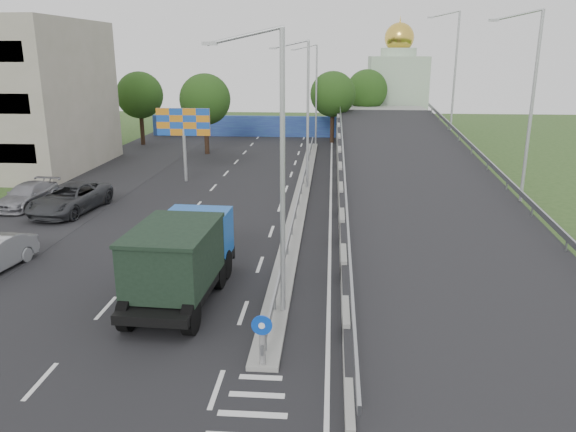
# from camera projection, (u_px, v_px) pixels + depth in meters

# --- Properties ---
(ground) EXTENTS (160.00, 160.00, 0.00)m
(ground) POSITION_uv_depth(u_px,v_px,m) (253.00, 413.00, 15.22)
(ground) COLOR #2D4C1E
(ground) RESTS_ON ground
(road_surface) EXTENTS (26.00, 90.00, 0.04)m
(road_surface) POSITION_uv_depth(u_px,v_px,m) (249.00, 211.00, 34.59)
(road_surface) COLOR black
(road_surface) RESTS_ON ground
(parking_strip) EXTENTS (8.00, 90.00, 0.05)m
(parking_strip) POSITION_uv_depth(u_px,v_px,m) (46.00, 207.00, 35.56)
(parking_strip) COLOR black
(parking_strip) RESTS_ON ground
(median) EXTENTS (1.00, 44.00, 0.20)m
(median) POSITION_uv_depth(u_px,v_px,m) (301.00, 195.00, 38.17)
(median) COLOR gray
(median) RESTS_ON ground
(overpass_ramp) EXTENTS (10.00, 50.00, 3.50)m
(overpass_ramp) POSITION_uv_depth(u_px,v_px,m) (414.00, 173.00, 37.15)
(overpass_ramp) COLOR gray
(overpass_ramp) RESTS_ON ground
(median_guardrail) EXTENTS (0.09, 44.00, 0.71)m
(median_guardrail) POSITION_uv_depth(u_px,v_px,m) (301.00, 186.00, 37.98)
(median_guardrail) COLOR gray
(median_guardrail) RESTS_ON median
(sign_bollard) EXTENTS (0.64, 0.23, 1.67)m
(sign_bollard) POSITION_uv_depth(u_px,v_px,m) (262.00, 340.00, 17.01)
(sign_bollard) COLOR black
(sign_bollard) RESTS_ON median
(lamp_post_near) EXTENTS (2.74, 0.18, 10.08)m
(lamp_post_near) POSITION_uv_depth(u_px,v_px,m) (277.00, 161.00, 19.33)
(lamp_post_near) COLOR #B2B5B7
(lamp_post_near) RESTS_ON median
(lamp_post_mid) EXTENTS (2.74, 0.18, 10.08)m
(lamp_post_mid) POSITION_uv_depth(u_px,v_px,m) (305.00, 107.00, 38.48)
(lamp_post_mid) COLOR #B2B5B7
(lamp_post_mid) RESTS_ON median
(lamp_post_far) EXTENTS (2.74, 0.18, 10.08)m
(lamp_post_far) POSITION_uv_depth(u_px,v_px,m) (315.00, 89.00, 57.62)
(lamp_post_far) COLOR #B2B5B7
(lamp_post_far) RESTS_ON median
(blue_wall) EXTENTS (30.00, 0.50, 2.40)m
(blue_wall) POSITION_uv_depth(u_px,v_px,m) (280.00, 127.00, 64.96)
(blue_wall) COLOR navy
(blue_wall) RESTS_ON ground
(church) EXTENTS (7.00, 7.00, 13.80)m
(church) POSITION_uv_depth(u_px,v_px,m) (397.00, 87.00, 70.42)
(church) COLOR #B2CCAD
(church) RESTS_ON ground
(billboard) EXTENTS (4.00, 0.24, 5.50)m
(billboard) POSITION_uv_depth(u_px,v_px,m) (183.00, 126.00, 41.52)
(billboard) COLOR #B2B5B7
(billboard) RESTS_ON ground
(tree_left_mid) EXTENTS (4.80, 4.80, 7.60)m
(tree_left_mid) POSITION_uv_depth(u_px,v_px,m) (205.00, 100.00, 52.81)
(tree_left_mid) COLOR black
(tree_left_mid) RESTS_ON ground
(tree_median_far) EXTENTS (4.80, 4.80, 7.60)m
(tree_median_far) POSITION_uv_depth(u_px,v_px,m) (333.00, 94.00, 59.57)
(tree_median_far) COLOR black
(tree_median_far) RESTS_ON ground
(tree_left_far) EXTENTS (4.80, 4.80, 7.60)m
(tree_left_far) POSITION_uv_depth(u_px,v_px,m) (140.00, 95.00, 58.19)
(tree_left_far) COLOR black
(tree_left_far) RESTS_ON ground
(tree_ramp_far) EXTENTS (4.80, 4.80, 7.60)m
(tree_ramp_far) POSITION_uv_depth(u_px,v_px,m) (367.00, 90.00, 65.97)
(tree_ramp_far) COLOR black
(tree_ramp_far) RESTS_ON ground
(dump_truck) EXTENTS (3.07, 7.43, 3.23)m
(dump_truck) POSITION_uv_depth(u_px,v_px,m) (182.00, 256.00, 21.90)
(dump_truck) COLOR black
(dump_truck) RESTS_ON ground
(parked_car_c) EXTENTS (3.59, 6.49, 1.72)m
(parked_car_c) POSITION_uv_depth(u_px,v_px,m) (70.00, 198.00, 34.23)
(parked_car_c) COLOR #323437
(parked_car_c) RESTS_ON ground
(parked_car_d) EXTENTS (2.46, 5.22, 1.47)m
(parked_car_d) POSITION_uv_depth(u_px,v_px,m) (28.00, 195.00, 35.49)
(parked_car_d) COLOR gray
(parked_car_d) RESTS_ON ground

